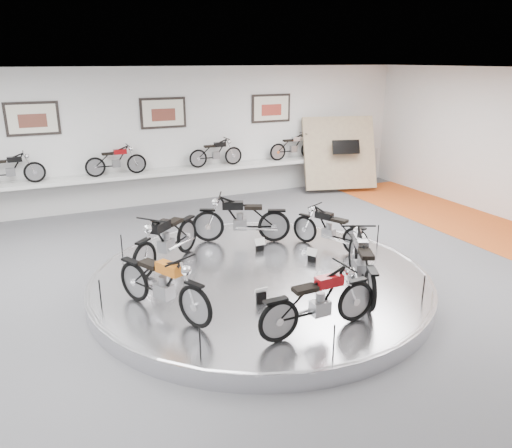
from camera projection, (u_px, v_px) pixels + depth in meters
name	position (u px, v px, depth m)	size (l,w,h in m)	color
floor	(267.00, 295.00, 9.32)	(16.00, 16.00, 0.00)	#4E4E51
ceiling	(269.00, 71.00, 8.06)	(16.00, 16.00, 0.00)	white
wall_back	(164.00, 137.00, 14.73)	(16.00, 16.00, 0.00)	silver
dado_band	(167.00, 185.00, 15.17)	(15.68, 0.04, 1.10)	#BCBCBA
display_platform	(260.00, 281.00, 9.53)	(6.40, 6.40, 0.30)	silver
platform_rim	(260.00, 276.00, 9.49)	(6.40, 6.40, 0.10)	#B2B2BA
shelf	(169.00, 172.00, 14.78)	(11.00, 0.55, 0.10)	silver
poster_left	(32.00, 119.00, 13.09)	(1.35, 0.06, 0.88)	beige
poster_center	(163.00, 113.00, 14.47)	(1.35, 0.06, 0.88)	beige
poster_right	(271.00, 108.00, 15.86)	(1.35, 0.06, 0.88)	beige
display_panel	(339.00, 153.00, 16.40)	(2.40, 0.12, 2.40)	tan
shelf_bike_a	(10.00, 171.00, 12.99)	(1.22, 0.42, 0.73)	black
shelf_bike_b	(116.00, 162.00, 14.06)	(1.22, 0.42, 0.73)	maroon
shelf_bike_c	(216.00, 154.00, 15.25)	(1.22, 0.42, 0.73)	black
shelf_bike_d	(293.00, 148.00, 16.32)	(1.22, 0.42, 0.73)	#A9A8AD
bike_a	(330.00, 228.00, 10.62)	(1.57, 0.55, 0.92)	black
bike_b	(241.00, 218.00, 11.01)	(1.85, 0.65, 1.09)	black
bike_c	(166.00, 239.00, 9.76)	(1.86, 0.66, 1.09)	black
bike_d	(163.00, 283.00, 7.86)	(1.80, 0.63, 1.06)	#C46316
bike_e	(319.00, 301.00, 7.35)	(1.71, 0.60, 1.01)	maroon
bike_f	(362.00, 262.00, 8.66)	(1.82, 0.64, 1.07)	#A9A8AD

